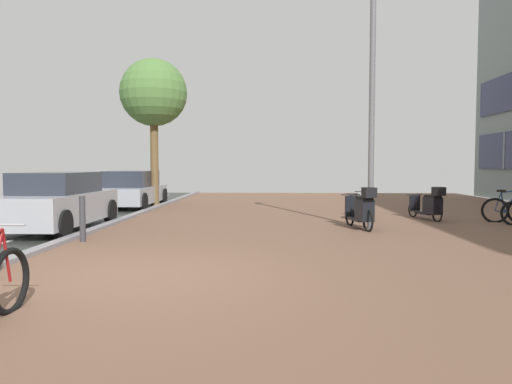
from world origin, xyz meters
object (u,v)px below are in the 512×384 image
(scooter_mid, at_px, (362,210))
(parked_car_near, at_px, (57,202))
(street_tree, at_px, (154,94))
(scooter_far, at_px, (430,205))
(lamp_post, at_px, (372,89))
(bollard_far, at_px, (83,219))
(scooter_near, at_px, (363,206))
(parked_car_far, at_px, (132,190))
(bicycle_rack_07, at_px, (508,210))

(scooter_mid, height_order, parked_car_near, parked_car_near)
(street_tree, bearing_deg, scooter_far, -24.53)
(lamp_post, height_order, bollard_far, lamp_post)
(street_tree, xyz_separation_m, bollard_far, (0.54, -8.12, -3.75))
(scooter_near, height_order, parked_car_near, parked_car_near)
(scooter_near, xyz_separation_m, parked_car_near, (-7.87, -2.28, 0.28))
(scooter_near, bearing_deg, parked_car_far, 153.66)
(lamp_post, xyz_separation_m, bollard_far, (-6.31, -2.22, -2.95))
(street_tree, distance_m, bollard_far, 8.96)
(parked_car_far, bearing_deg, parked_car_near, -89.82)
(scooter_mid, relative_size, bollard_far, 1.80)
(scooter_near, xyz_separation_m, scooter_far, (1.87, -0.07, 0.05))
(scooter_mid, xyz_separation_m, street_tree, (-6.61, 6.06, 3.74))
(parked_car_near, height_order, street_tree, street_tree)
(scooter_mid, distance_m, parked_car_far, 9.56)
(lamp_post, bearing_deg, scooter_mid, -147.76)
(scooter_near, bearing_deg, scooter_mid, -101.58)
(parked_car_far, height_order, street_tree, street_tree)
(bicycle_rack_07, relative_size, scooter_mid, 0.75)
(parked_car_near, distance_m, street_tree, 7.25)
(scooter_far, bearing_deg, street_tree, 155.47)
(bollard_far, bearing_deg, parked_car_far, 99.84)
(bicycle_rack_07, height_order, parked_car_near, parked_car_near)
(scooter_near, relative_size, scooter_mid, 1.07)
(scooter_far, bearing_deg, bicycle_rack_07, -15.34)
(parked_car_near, bearing_deg, scooter_near, 16.14)
(parked_car_far, relative_size, bollard_far, 4.35)
(lamp_post, bearing_deg, bollard_far, -160.66)
(bollard_far, bearing_deg, scooter_mid, 18.78)
(lamp_post, height_order, street_tree, lamp_post)
(parked_car_far, bearing_deg, scooter_mid, -38.63)
(scooter_near, distance_m, scooter_far, 1.87)
(scooter_near, xyz_separation_m, scooter_mid, (-0.42, -2.06, 0.09))
(bicycle_rack_07, bearing_deg, scooter_far, 164.66)
(bicycle_rack_07, height_order, lamp_post, lamp_post)
(parked_car_far, distance_m, street_tree, 3.67)
(parked_car_near, xyz_separation_m, street_tree, (0.83, 6.27, 3.55))
(bicycle_rack_07, distance_m, street_tree, 12.39)
(scooter_mid, distance_m, parked_car_near, 7.45)
(street_tree, bearing_deg, scooter_mid, -42.49)
(scooter_near, height_order, bollard_far, bollard_far)
(parked_car_far, height_order, lamp_post, lamp_post)
(scooter_near, distance_m, parked_car_near, 8.19)
(scooter_far, height_order, street_tree, street_tree)
(bollard_far, bearing_deg, bicycle_rack_07, 18.90)
(scooter_mid, bearing_deg, scooter_far, 40.97)
(scooter_mid, relative_size, parked_car_far, 0.41)
(lamp_post, bearing_deg, scooter_far, 41.86)
(parked_car_far, xyz_separation_m, street_tree, (0.85, 0.09, 3.57))
(bicycle_rack_07, xyz_separation_m, scooter_mid, (-4.23, -1.46, 0.14))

